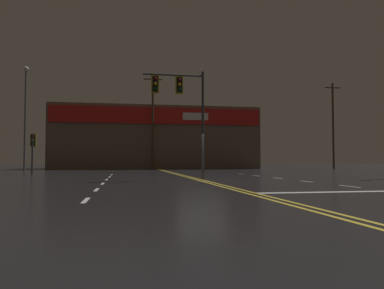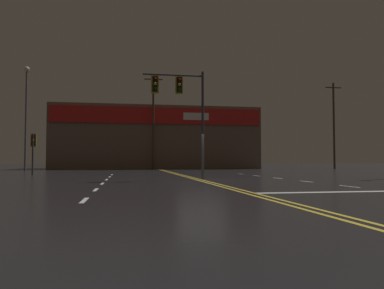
{
  "view_description": "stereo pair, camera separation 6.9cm",
  "coord_description": "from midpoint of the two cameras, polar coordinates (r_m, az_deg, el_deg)",
  "views": [
    {
      "loc": [
        -3.9,
        -19.04,
        1.02
      ],
      "look_at": [
        0.0,
        2.95,
        2.0
      ],
      "focal_mm": 35.0,
      "sensor_mm": 36.0,
      "label": 1
    },
    {
      "loc": [
        -3.83,
        -19.06,
        1.02
      ],
      "look_at": [
        0.0,
        2.95,
        2.0
      ],
      "focal_mm": 35.0,
      "sensor_mm": 36.0,
      "label": 2
    }
  ],
  "objects": [
    {
      "name": "ground_plane",
      "position": [
        19.46,
        1.42,
        -5.52
      ],
      "size": [
        200.0,
        200.0,
        0.0
      ],
      "primitive_type": "plane",
      "color": "black"
    },
    {
      "name": "road_markings",
      "position": [
        18.27,
        5.17,
        -5.69
      ],
      "size": [
        14.6,
        60.0,
        0.01
      ],
      "color": "gold",
      "rests_on": "ground"
    },
    {
      "name": "traffic_signal_median",
      "position": [
        20.55,
        -2.04,
        7.25
      ],
      "size": [
        3.36,
        0.36,
        5.95
      ],
      "color": "#38383D",
      "rests_on": "ground"
    },
    {
      "name": "traffic_signal_corner_northwest",
      "position": [
        30.37,
        -23.15,
        0.0
      ],
      "size": [
        0.42,
        0.36,
        3.07
      ],
      "color": "#38383D",
      "rests_on": "ground"
    },
    {
      "name": "streetlight_median_approach",
      "position": [
        42.91,
        -24.08,
        5.5
      ],
      "size": [
        0.56,
        0.56,
        10.93
      ],
      "color": "#59595E",
      "rests_on": "ground"
    },
    {
      "name": "building_backdrop",
      "position": [
        50.78,
        -5.67,
        0.84
      ],
      "size": [
        26.19,
        10.23,
        7.92
      ],
      "color": "brown",
      "rests_on": "ground"
    },
    {
      "name": "utility_pole_row",
      "position": [
        45.17,
        -6.07,
        3.83
      ],
      "size": [
        47.85,
        0.26,
        12.04
      ],
      "color": "#4C3828",
      "rests_on": "ground"
    }
  ]
}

